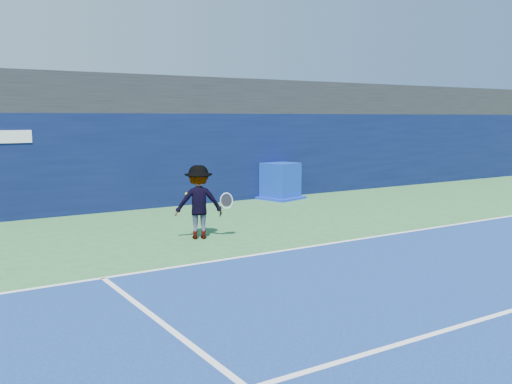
# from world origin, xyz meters

# --- Properties ---
(ground) EXTENTS (80.00, 80.00, 0.00)m
(ground) POSITION_xyz_m (0.00, 0.00, 0.00)
(ground) COLOR #316E38
(ground) RESTS_ON ground
(baseline) EXTENTS (24.00, 0.10, 0.01)m
(baseline) POSITION_xyz_m (0.00, 3.00, 0.01)
(baseline) COLOR white
(baseline) RESTS_ON ground
(stadium_band) EXTENTS (36.00, 3.00, 1.20)m
(stadium_band) POSITION_xyz_m (0.00, 11.50, 3.60)
(stadium_band) COLOR black
(stadium_band) RESTS_ON back_wall_assembly
(back_wall_assembly) EXTENTS (36.00, 1.03, 3.00)m
(back_wall_assembly) POSITION_xyz_m (-0.00, 10.50, 1.50)
(back_wall_assembly) COLOR #091236
(back_wall_assembly) RESTS_ON ground
(equipment_cart) EXTENTS (1.65, 1.65, 1.28)m
(equipment_cart) POSITION_xyz_m (3.47, 9.60, 0.58)
(equipment_cart) COLOR #0B2CA3
(equipment_cart) RESTS_ON ground
(tennis_player) EXTENTS (1.40, 1.03, 1.76)m
(tennis_player) POSITION_xyz_m (-1.98, 5.16, 0.88)
(tennis_player) COLOR white
(tennis_player) RESTS_ON ground
(tennis_ball) EXTENTS (0.07, 0.07, 0.07)m
(tennis_ball) POSITION_xyz_m (-2.25, 5.26, 1.08)
(tennis_ball) COLOR #B7E619
(tennis_ball) RESTS_ON ground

